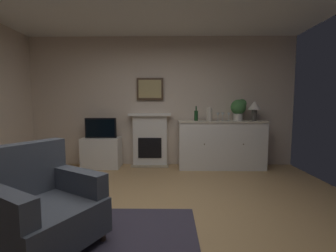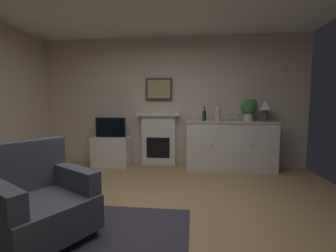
{
  "view_description": "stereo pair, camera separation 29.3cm",
  "coord_description": "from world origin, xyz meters",
  "px_view_note": "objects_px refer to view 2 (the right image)",
  "views": [
    {
      "loc": [
        0.22,
        -2.29,
        1.27
      ],
      "look_at": [
        0.18,
        0.63,
        1.0
      ],
      "focal_mm": 24.12,
      "sensor_mm": 36.0,
      "label": 1
    },
    {
      "loc": [
        0.51,
        -2.27,
        1.27
      ],
      "look_at": [
        0.18,
        0.63,
        1.0
      ],
      "focal_mm": 24.12,
      "sensor_mm": 36.0,
      "label": 2
    }
  ],
  "objects_px": {
    "wine_glass_left": "(227,115)",
    "wine_glass_center": "(232,115)",
    "potted_plant_small": "(249,108)",
    "armchair": "(39,200)",
    "fireplace_unit": "(159,139)",
    "tv_cabinet": "(112,151)",
    "sideboard_cabinet": "(230,146)",
    "tv_set": "(111,127)",
    "table_lamp": "(266,107)",
    "framed_picture": "(159,89)",
    "wine_glass_right": "(238,115)",
    "wine_bottle": "(204,115)",
    "vase_decorative": "(218,114)"
  },
  "relations": [
    {
      "from": "framed_picture",
      "to": "tv_cabinet",
      "type": "height_order",
      "value": "framed_picture"
    },
    {
      "from": "sideboard_cabinet",
      "to": "potted_plant_small",
      "type": "height_order",
      "value": "potted_plant_small"
    },
    {
      "from": "tv_cabinet",
      "to": "armchair",
      "type": "relative_size",
      "value": 0.69
    },
    {
      "from": "potted_plant_small",
      "to": "fireplace_unit",
      "type": "bearing_deg",
      "value": 175.79
    },
    {
      "from": "wine_glass_right",
      "to": "potted_plant_small",
      "type": "xyz_separation_m",
      "value": [
        0.21,
        0.07,
        0.13
      ]
    },
    {
      "from": "wine_glass_left",
      "to": "tv_set",
      "type": "relative_size",
      "value": 0.27
    },
    {
      "from": "wine_glass_left",
      "to": "wine_glass_right",
      "type": "relative_size",
      "value": 1.0
    },
    {
      "from": "wine_bottle",
      "to": "armchair",
      "type": "height_order",
      "value": "wine_bottle"
    },
    {
      "from": "table_lamp",
      "to": "framed_picture",
      "type": "bearing_deg",
      "value": 173.92
    },
    {
      "from": "wine_bottle",
      "to": "wine_glass_center",
      "type": "distance_m",
      "value": 0.53
    },
    {
      "from": "table_lamp",
      "to": "tv_set",
      "type": "xyz_separation_m",
      "value": [
        -3.06,
        -0.01,
        -0.42
      ]
    },
    {
      "from": "tv_cabinet",
      "to": "potted_plant_small",
      "type": "relative_size",
      "value": 1.74
    },
    {
      "from": "table_lamp",
      "to": "potted_plant_small",
      "type": "bearing_deg",
      "value": 171.26
    },
    {
      "from": "framed_picture",
      "to": "table_lamp",
      "type": "bearing_deg",
      "value": -6.08
    },
    {
      "from": "potted_plant_small",
      "to": "armchair",
      "type": "relative_size",
      "value": 0.4
    },
    {
      "from": "potted_plant_small",
      "to": "wine_bottle",
      "type": "bearing_deg",
      "value": -178.35
    },
    {
      "from": "wine_glass_center",
      "to": "armchair",
      "type": "xyz_separation_m",
      "value": [
        -2.18,
        -2.62,
        -0.7
      ]
    },
    {
      "from": "tv_set",
      "to": "tv_cabinet",
      "type": "bearing_deg",
      "value": 90.0
    },
    {
      "from": "fireplace_unit",
      "to": "potted_plant_small",
      "type": "distance_m",
      "value": 1.92
    },
    {
      "from": "wine_glass_left",
      "to": "tv_set",
      "type": "xyz_separation_m",
      "value": [
        -2.34,
        0.03,
        -0.27
      ]
    },
    {
      "from": "potted_plant_small",
      "to": "armchair",
      "type": "height_order",
      "value": "potted_plant_small"
    },
    {
      "from": "fireplace_unit",
      "to": "wine_glass_left",
      "type": "relative_size",
      "value": 6.67
    },
    {
      "from": "wine_glass_center",
      "to": "tv_set",
      "type": "bearing_deg",
      "value": -178.88
    },
    {
      "from": "wine_glass_left",
      "to": "wine_glass_center",
      "type": "height_order",
      "value": "same"
    },
    {
      "from": "wine_bottle",
      "to": "armchair",
      "type": "bearing_deg",
      "value": -122.37
    },
    {
      "from": "wine_glass_center",
      "to": "potted_plant_small",
      "type": "distance_m",
      "value": 0.35
    },
    {
      "from": "wine_glass_center",
      "to": "fireplace_unit",
      "type": "bearing_deg",
      "value": 174.65
    },
    {
      "from": "fireplace_unit",
      "to": "tv_cabinet",
      "type": "relative_size",
      "value": 1.47
    },
    {
      "from": "framed_picture",
      "to": "wine_bottle",
      "type": "distance_m",
      "value": 1.1
    },
    {
      "from": "wine_bottle",
      "to": "tv_cabinet",
      "type": "distance_m",
      "value": 2.06
    },
    {
      "from": "wine_glass_right",
      "to": "potted_plant_small",
      "type": "distance_m",
      "value": 0.26
    },
    {
      "from": "vase_decorative",
      "to": "potted_plant_small",
      "type": "height_order",
      "value": "potted_plant_small"
    },
    {
      "from": "sideboard_cabinet",
      "to": "potted_plant_small",
      "type": "xyz_separation_m",
      "value": [
        0.35,
        0.05,
        0.74
      ]
    },
    {
      "from": "vase_decorative",
      "to": "armchair",
      "type": "distance_m",
      "value": 3.25
    },
    {
      "from": "table_lamp",
      "to": "sideboard_cabinet",
      "type": "bearing_deg",
      "value": -180.0
    },
    {
      "from": "framed_picture",
      "to": "sideboard_cabinet",
      "type": "relative_size",
      "value": 0.32
    },
    {
      "from": "vase_decorative",
      "to": "armchair",
      "type": "relative_size",
      "value": 0.26
    },
    {
      "from": "wine_glass_center",
      "to": "wine_bottle",
      "type": "bearing_deg",
      "value": -177.99
    },
    {
      "from": "wine_glass_left",
      "to": "vase_decorative",
      "type": "bearing_deg",
      "value": -176.77
    },
    {
      "from": "wine_bottle",
      "to": "tv_set",
      "type": "xyz_separation_m",
      "value": [
        -1.91,
        -0.03,
        -0.25
      ]
    },
    {
      "from": "sideboard_cabinet",
      "to": "armchair",
      "type": "bearing_deg",
      "value": -129.88
    },
    {
      "from": "wine_glass_left",
      "to": "tv_set",
      "type": "height_order",
      "value": "wine_glass_left"
    },
    {
      "from": "sideboard_cabinet",
      "to": "tv_cabinet",
      "type": "distance_m",
      "value": 2.43
    },
    {
      "from": "wine_glass_center",
      "to": "wine_glass_right",
      "type": "distance_m",
      "value": 0.13
    },
    {
      "from": "fireplace_unit",
      "to": "vase_decorative",
      "type": "distance_m",
      "value": 1.33
    },
    {
      "from": "armchair",
      "to": "wine_bottle",
      "type": "bearing_deg",
      "value": 57.63
    },
    {
      "from": "sideboard_cabinet",
      "to": "potted_plant_small",
      "type": "bearing_deg",
      "value": 7.43
    },
    {
      "from": "tv_cabinet",
      "to": "fireplace_unit",
      "type": "bearing_deg",
      "value": 9.45
    },
    {
      "from": "wine_glass_left",
      "to": "framed_picture",
      "type": "bearing_deg",
      "value": 169.06
    },
    {
      "from": "sideboard_cabinet",
      "to": "wine_glass_right",
      "type": "height_order",
      "value": "wine_glass_right"
    }
  ]
}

